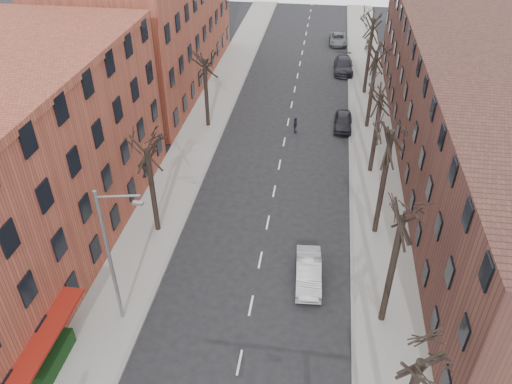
% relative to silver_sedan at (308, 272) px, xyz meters
% --- Properties ---
extents(sidewalk_left, '(4.00, 90.00, 0.15)m').
position_rel_silver_sedan_xyz_m(sidewalk_left, '(-11.22, 20.43, -0.65)').
color(sidewalk_left, gray).
rests_on(sidewalk_left, ground).
extents(sidewalk_right, '(4.00, 90.00, 0.15)m').
position_rel_silver_sedan_xyz_m(sidewalk_right, '(4.78, 20.43, -0.65)').
color(sidewalk_right, gray).
rests_on(sidewalk_right, ground).
extents(building_left_near, '(12.00, 26.00, 12.00)m').
position_rel_silver_sedan_xyz_m(building_left_near, '(-19.22, 0.43, 5.27)').
color(building_left_near, brown).
rests_on(building_left_near, ground).
extents(building_left_far, '(12.00, 28.00, 14.00)m').
position_rel_silver_sedan_xyz_m(building_left_far, '(-19.22, 29.43, 6.27)').
color(building_left_far, brown).
rests_on(building_left_far, ground).
extents(building_right, '(12.00, 50.00, 10.00)m').
position_rel_silver_sedan_xyz_m(building_right, '(12.78, 15.43, 4.27)').
color(building_right, '#492A22').
rests_on(building_right, ground).
extents(awning_left, '(1.20, 7.00, 0.15)m').
position_rel_silver_sedan_xyz_m(awning_left, '(-12.62, -8.57, -0.73)').
color(awning_left, maroon).
rests_on(awning_left, ground).
extents(hedge, '(0.80, 6.00, 1.00)m').
position_rel_silver_sedan_xyz_m(hedge, '(-12.72, -9.57, -0.08)').
color(hedge, '#133312').
rests_on(hedge, sidewalk_left).
extents(tree_right_b, '(5.20, 5.20, 10.80)m').
position_rel_silver_sedan_xyz_m(tree_right_b, '(4.38, -2.57, -0.73)').
color(tree_right_b, black).
rests_on(tree_right_b, ground).
extents(tree_right_c, '(5.20, 5.20, 11.60)m').
position_rel_silver_sedan_xyz_m(tree_right_c, '(4.38, 5.43, -0.73)').
color(tree_right_c, black).
rests_on(tree_right_c, ground).
extents(tree_right_d, '(5.20, 5.20, 10.00)m').
position_rel_silver_sedan_xyz_m(tree_right_d, '(4.38, 13.43, -0.73)').
color(tree_right_d, black).
rests_on(tree_right_d, ground).
extents(tree_right_e, '(5.20, 5.20, 10.80)m').
position_rel_silver_sedan_xyz_m(tree_right_e, '(4.38, 21.43, -0.73)').
color(tree_right_e, black).
rests_on(tree_right_e, ground).
extents(tree_right_f, '(5.20, 5.20, 11.60)m').
position_rel_silver_sedan_xyz_m(tree_right_f, '(4.38, 29.43, -0.73)').
color(tree_right_f, black).
rests_on(tree_right_f, ground).
extents(tree_left_a, '(5.20, 5.20, 9.50)m').
position_rel_silver_sedan_xyz_m(tree_left_a, '(-10.82, 3.43, -0.73)').
color(tree_left_a, black).
rests_on(tree_left_a, ground).
extents(tree_left_b, '(5.20, 5.20, 9.50)m').
position_rel_silver_sedan_xyz_m(tree_left_b, '(-10.82, 19.43, -0.73)').
color(tree_left_b, black).
rests_on(tree_left_b, ground).
extents(streetlight, '(2.45, 0.22, 9.03)m').
position_rel_silver_sedan_xyz_m(streetlight, '(-10.25, -4.57, 4.28)').
color(streetlight, slate).
rests_on(streetlight, ground).
extents(silver_sedan, '(1.84, 4.51, 1.46)m').
position_rel_silver_sedan_xyz_m(silver_sedan, '(0.00, 0.00, 0.00)').
color(silver_sedan, '#A2A3A9').
rests_on(silver_sedan, ground).
extents(parked_car_near, '(1.75, 4.19, 1.42)m').
position_rel_silver_sedan_xyz_m(parked_car_near, '(2.08, 20.93, -0.02)').
color(parked_car_near, black).
rests_on(parked_car_near, ground).
extents(parked_car_mid, '(2.29, 5.41, 1.56)m').
position_rel_silver_sedan_xyz_m(parked_car_mid, '(2.08, 35.49, 0.05)').
color(parked_car_mid, black).
rests_on(parked_car_mid, ground).
extents(parked_car_far, '(2.41, 4.90, 1.34)m').
position_rel_silver_sedan_xyz_m(parked_car_far, '(1.32, 45.57, -0.06)').
color(parked_car_far, '#525559').
rests_on(parked_car_far, ground).
extents(pedestrian_crossing, '(0.45, 0.94, 1.56)m').
position_rel_silver_sedan_xyz_m(pedestrian_crossing, '(-2.38, 19.35, 0.05)').
color(pedestrian_crossing, black).
rests_on(pedestrian_crossing, ground).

